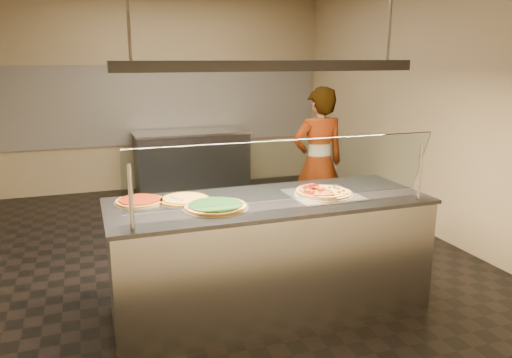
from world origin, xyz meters
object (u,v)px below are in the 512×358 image
object	(u,v)px
half_pizza_pepperoni	(311,192)
worker	(318,163)
serving_counter	(269,254)
pizza_spatula	(185,199)
pizza_cheese	(184,199)
sneeze_guard	(287,172)
heat_lamp_housing	(270,66)
half_pizza_sausage	(335,191)
prep_table	(192,161)
perforated_tray	(323,194)
pizza_tomato	(140,201)
pizza_spinach	(215,206)

from	to	relation	value
half_pizza_pepperoni	worker	size ratio (longest dim) A/B	0.26
serving_counter	half_pizza_pepperoni	distance (m)	0.61
pizza_spatula	half_pizza_pepperoni	bearing A→B (deg)	-8.81
serving_counter	pizza_cheese	xyz separation A→B (m)	(-0.64, 0.17, 0.48)
serving_counter	pizza_cheese	distance (m)	0.82
sneeze_guard	heat_lamp_housing	world-z (taller)	heat_lamp_housing
half_pizza_sausage	prep_table	distance (m)	3.93
serving_counter	perforated_tray	size ratio (longest dim) A/B	4.66
sneeze_guard	pizza_spatula	distance (m)	0.84
pizza_tomato	half_pizza_sausage	bearing A→B (deg)	-9.97
pizza_cheese	heat_lamp_housing	size ratio (longest dim) A/B	0.18
half_pizza_sausage	worker	world-z (taller)	worker
pizza_cheese	prep_table	bearing A→B (deg)	77.32
serving_counter	pizza_cheese	bearing A→B (deg)	165.50
pizza_cheese	heat_lamp_housing	distance (m)	1.20
serving_counter	pizza_tomato	bearing A→B (deg)	166.19
half_pizza_sausage	prep_table	world-z (taller)	half_pizza_sausage
pizza_cheese	prep_table	size ratio (longest dim) A/B	0.24
heat_lamp_housing	worker	bearing A→B (deg)	52.07
serving_counter	sneeze_guard	world-z (taller)	sneeze_guard
half_pizza_pepperoni	pizza_spinach	bearing A→B (deg)	-175.14
perforated_tray	pizza_spinach	distance (m)	0.92
half_pizza_sausage	pizza_spinach	xyz separation A→B (m)	(-1.02, -0.07, -0.01)
pizza_cheese	worker	size ratio (longest dim) A/B	0.24
serving_counter	pizza_tomato	distance (m)	1.11
perforated_tray	worker	distance (m)	1.65
prep_table	heat_lamp_housing	xyz separation A→B (m)	(-0.19, -3.85, 1.48)
pizza_tomato	pizza_spatula	size ratio (longest dim) A/B	1.55
pizza_spatula	worker	distance (m)	2.24
half_pizza_pepperoni	prep_table	bearing A→B (deg)	92.31
pizza_spatula	pizza_cheese	bearing A→B (deg)	82.25
sneeze_guard	pizza_tomato	size ratio (longest dim) A/B	5.81
half_pizza_pepperoni	heat_lamp_housing	xyz separation A→B (m)	(-0.35, 0.03, 0.99)
worker	heat_lamp_housing	xyz separation A→B (m)	(-1.14, -1.46, 1.10)
serving_counter	prep_table	world-z (taller)	same
pizza_tomato	half_pizza_pepperoni	bearing A→B (deg)	-11.52
half_pizza_pepperoni	half_pizza_sausage	bearing A→B (deg)	-0.27
half_pizza_pepperoni	worker	world-z (taller)	worker
sneeze_guard	worker	distance (m)	2.17
pizza_cheese	heat_lamp_housing	xyz separation A→B (m)	(0.64, -0.17, 1.01)
pizza_spinach	pizza_tomato	size ratio (longest dim) A/B	1.25
pizza_spinach	pizza_spatula	distance (m)	0.29
heat_lamp_housing	pizza_spinach	bearing A→B (deg)	-167.99
pizza_spinach	pizza_cheese	bearing A→B (deg)	124.13
serving_counter	prep_table	distance (m)	3.85
perforated_tray	worker	xyz separation A→B (m)	(0.69, 1.49, -0.08)
sneeze_guard	half_pizza_pepperoni	xyz separation A→B (m)	(0.35, 0.31, -0.26)
pizza_spinach	sneeze_guard	bearing A→B (deg)	-27.97
half_pizza_pepperoni	pizza_spatula	distance (m)	1.00
sneeze_guard	pizza_spinach	distance (m)	0.59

